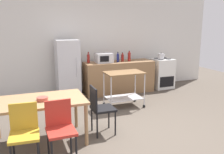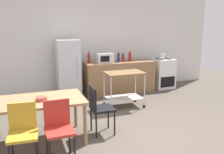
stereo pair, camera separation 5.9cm
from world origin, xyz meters
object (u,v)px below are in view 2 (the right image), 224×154
at_px(fruit_bowl, 42,99).
at_px(stove_oven, 163,73).
at_px(kitchen_cart, 124,83).
at_px(bottle_soda, 118,58).
at_px(chair_red, 59,126).
at_px(microwave, 104,58).
at_px(chair_black, 99,107).
at_px(refrigerator, 68,69).
at_px(dining_table, 39,104).
at_px(bottle_wine, 130,57).
at_px(bottle_sparkling_water, 89,58).
at_px(kettle, 162,56).
at_px(chair_mustard, 23,130).
at_px(bottle_vinegar, 123,58).

bearing_deg(fruit_bowl, stove_oven, 33.04).
height_order(kitchen_cart, bottle_soda, bottle_soda).
bearing_deg(chair_red, fruit_bowl, 104.97).
bearing_deg(microwave, chair_red, -119.34).
bearing_deg(bottle_soda, chair_black, -118.94).
xyz_separation_m(refrigerator, microwave, (0.99, -0.12, 0.25)).
relative_size(chair_red, stove_oven, 0.97).
relative_size(stove_oven, fruit_bowl, 4.99).
height_order(dining_table, bottle_wine, bottle_wine).
xyz_separation_m(chair_red, bottle_sparkling_water, (1.29, 3.14, 0.51)).
xyz_separation_m(chair_black, microwave, (0.90, 2.40, 0.51)).
distance_m(stove_oven, kettle, 0.57).
bearing_deg(microwave, chair_mustard, -126.23).
height_order(microwave, bottle_vinegar, microwave).
relative_size(kitchen_cart, fruit_bowl, 4.94).
distance_m(chair_black, microwave, 2.62).
bearing_deg(bottle_vinegar, bottle_wine, -6.67).
relative_size(chair_mustard, kettle, 3.71).
relative_size(chair_black, bottle_soda, 3.11).
relative_size(refrigerator, bottle_vinegar, 6.09).
distance_m(dining_table, bottle_sparkling_water, 2.91).
bearing_deg(bottle_vinegar, stove_oven, 1.11).
height_order(chair_red, stove_oven, stove_oven).
bearing_deg(dining_table, kitchen_cart, 29.73).
xyz_separation_m(chair_black, fruit_bowl, (-0.98, -0.03, 0.26)).
relative_size(bottle_soda, bottle_wine, 0.96).
height_order(chair_black, bottle_vinegar, bottle_vinegar).
height_order(dining_table, bottle_soda, bottle_soda).
bearing_deg(stove_oven, bottle_wine, -177.52).
distance_m(dining_table, stove_oven, 4.52).
height_order(stove_oven, bottle_sparkling_water, bottle_sparkling_water).
xyz_separation_m(dining_table, refrigerator, (0.94, 2.47, 0.10)).
xyz_separation_m(fruit_bowl, kettle, (3.67, 2.37, 0.22)).
height_order(refrigerator, bottle_sparkling_water, refrigerator).
height_order(chair_red, bottle_soda, bottle_soda).
bearing_deg(chair_mustard, bottle_sparkling_water, 64.00).
distance_m(bottle_sparkling_water, fruit_bowl, 2.95).
bearing_deg(chair_mustard, chair_red, -0.29).
height_order(stove_oven, microwave, microwave).
bearing_deg(chair_mustard, bottle_vinegar, 51.29).
height_order(dining_table, kettle, kettle).
height_order(bottle_vinegar, fruit_bowl, bottle_vinegar).
height_order(bottle_wine, fruit_bowl, bottle_wine).
xyz_separation_m(kitchen_cart, microwave, (-0.10, 1.19, 0.46)).
height_order(dining_table, chair_red, chair_red).
bearing_deg(kettle, bottle_soda, -179.76).
xyz_separation_m(stove_oven, bottle_sparkling_water, (-2.32, 0.08, 0.57)).
xyz_separation_m(kitchen_cart, bottle_soda, (0.29, 1.12, 0.45)).
relative_size(refrigerator, bottle_sparkling_water, 5.14).
xyz_separation_m(stove_oven, microwave, (-1.91, -0.04, 0.58)).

